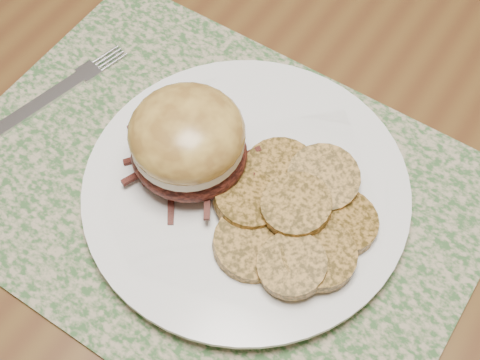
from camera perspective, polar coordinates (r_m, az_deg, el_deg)
name	(u,v)px	position (r m, az deg, el deg)	size (l,w,h in m)	color
ground	(208,264)	(1.37, -2.76, -7.15)	(3.50, 3.50, 0.00)	brown
dining_table	(184,31)	(0.81, -4.78, 12.58)	(1.50, 0.90, 0.75)	brown
placemat	(212,192)	(0.58, -2.38, -1.00)	(0.45, 0.33, 0.00)	#355A2E
dinner_plate	(246,190)	(0.57, 0.52, -0.88)	(0.26, 0.26, 0.02)	white
pork_sandwich	(188,141)	(0.54, -4.49, 3.31)	(0.12, 0.11, 0.07)	black
roasted_potatoes	(295,216)	(0.54, 4.68, -3.07)	(0.15, 0.17, 0.03)	olive
fork	(52,96)	(0.66, -15.75, 6.94)	(0.05, 0.17, 0.00)	silver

